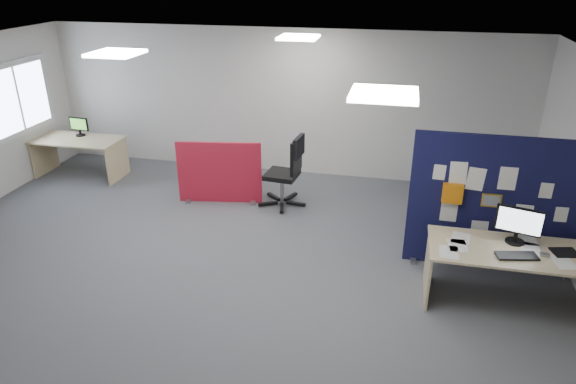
% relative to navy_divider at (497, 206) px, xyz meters
% --- Properties ---
extents(floor, '(9.00, 9.00, 0.00)m').
position_rel_navy_divider_xyz_m(floor, '(-3.46, -0.69, -0.92)').
color(floor, '#585A60').
rests_on(floor, ground).
extents(ceiling, '(9.00, 7.00, 0.02)m').
position_rel_navy_divider_xyz_m(ceiling, '(-3.46, -0.69, 1.78)').
color(ceiling, white).
rests_on(ceiling, wall_back).
extents(wall_back, '(9.00, 0.02, 2.70)m').
position_rel_navy_divider_xyz_m(wall_back, '(-3.46, 2.81, 0.43)').
color(wall_back, silver).
rests_on(wall_back, floor).
extents(wall_front, '(9.00, 0.02, 2.70)m').
position_rel_navy_divider_xyz_m(wall_front, '(-3.46, -4.19, 0.43)').
color(wall_front, silver).
rests_on(wall_front, floor).
extents(window, '(0.06, 1.70, 1.30)m').
position_rel_navy_divider_xyz_m(window, '(-7.90, 1.31, 0.63)').
color(window, white).
rests_on(window, wall_left).
extents(ceiling_lights, '(4.10, 4.10, 0.04)m').
position_rel_navy_divider_xyz_m(ceiling_lights, '(-3.13, -0.02, 1.75)').
color(ceiling_lights, white).
rests_on(ceiling_lights, ceiling).
extents(navy_divider, '(2.24, 0.30, 1.85)m').
position_rel_navy_divider_xyz_m(navy_divider, '(0.00, 0.00, 0.00)').
color(navy_divider, black).
rests_on(navy_divider, floor).
extents(main_desk, '(1.91, 0.85, 0.73)m').
position_rel_navy_divider_xyz_m(main_desk, '(0.12, -0.73, -0.35)').
color(main_desk, '#CFBB85').
rests_on(main_desk, floor).
extents(monitor_main, '(0.51, 0.22, 0.45)m').
position_rel_navy_divider_xyz_m(monitor_main, '(0.15, -0.58, 0.06)').
color(monitor_main, black).
rests_on(monitor_main, main_desk).
extents(keyboard, '(0.48, 0.26, 0.02)m').
position_rel_navy_divider_xyz_m(keyboard, '(0.11, -0.92, -0.18)').
color(keyboard, black).
rests_on(keyboard, main_desk).
extents(mouse, '(0.10, 0.07, 0.03)m').
position_rel_navy_divider_xyz_m(mouse, '(0.42, -0.83, -0.18)').
color(mouse, gray).
rests_on(mouse, main_desk).
extents(paper_tray, '(0.32, 0.28, 0.01)m').
position_rel_navy_divider_xyz_m(paper_tray, '(0.66, -0.72, -0.18)').
color(paper_tray, black).
rests_on(paper_tray, main_desk).
extents(red_divider, '(1.40, 0.30, 1.06)m').
position_rel_navy_divider_xyz_m(red_divider, '(-4.17, 1.19, -0.40)').
color(red_divider, maroon).
rests_on(red_divider, floor).
extents(second_desk, '(1.61, 0.80, 0.73)m').
position_rel_navy_divider_xyz_m(second_desk, '(-7.14, 1.77, -0.37)').
color(second_desk, '#CFBB85').
rests_on(second_desk, floor).
extents(monitor_second, '(0.39, 0.18, 0.35)m').
position_rel_navy_divider_xyz_m(monitor_second, '(-7.20, 1.92, 0.01)').
color(monitor_second, black).
rests_on(monitor_second, second_desk).
extents(office_chair, '(0.78, 0.80, 1.20)m').
position_rel_navy_divider_xyz_m(office_chair, '(-3.00, 1.30, -0.24)').
color(office_chair, black).
rests_on(office_chair, floor).
extents(desk_papers, '(1.46, 0.83, 0.00)m').
position_rel_navy_divider_xyz_m(desk_papers, '(-0.07, -0.75, -0.19)').
color(desk_papers, white).
rests_on(desk_papers, main_desk).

